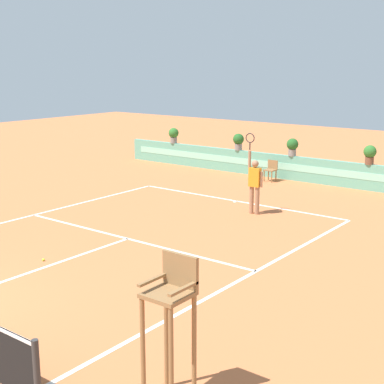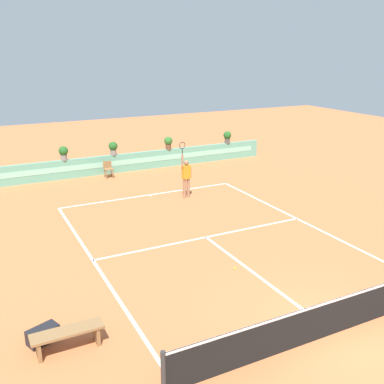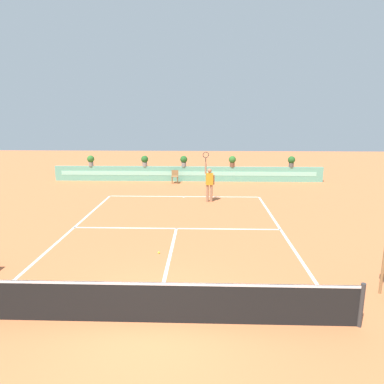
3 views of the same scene
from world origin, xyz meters
The scene contains 13 objects.
ground_plane centered at (0.00, 6.00, 0.00)m, with size 60.00×60.00×0.00m, color #C66B3D.
court_lines centered at (0.00, 6.72, 0.00)m, with size 8.32×11.94×0.01m.
net centered at (0.00, 0.00, 0.51)m, with size 8.92×0.10×1.00m.
back_wall_barrier centered at (0.00, 16.39, 0.50)m, with size 18.00×0.21×1.00m.
ball_kid_chair centered at (-0.80, 15.66, 0.48)m, with size 0.44×0.44×0.85m.
bench_courtside centered at (-5.76, 2.23, 0.38)m, with size 1.60×0.44×0.51m.
gear_bag centered at (-6.22, 2.79, 0.18)m, with size 0.70×0.36×0.36m, color black.
tennis_player centered at (1.37, 10.79, 1.05)m, with size 0.62×0.25×2.58m.
tennis_ball_near_baseline centered at (-0.38, 3.84, 0.03)m, with size 0.07×0.07×0.07m, color #CCE033.
potted_plant_centre centered at (-0.25, 16.39, 1.41)m, with size 0.48×0.48×0.72m.
potted_plant_far_right centered at (6.88, 16.39, 1.41)m, with size 0.48×0.48×0.72m.
potted_plant_left centered at (-2.88, 16.39, 1.41)m, with size 0.48×0.48×0.72m.
potted_plant_right centered at (2.98, 16.39, 1.41)m, with size 0.48×0.48×0.72m.
Camera 2 is at (-7.14, -6.62, 6.43)m, focal length 42.04 mm.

